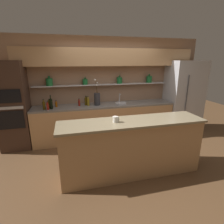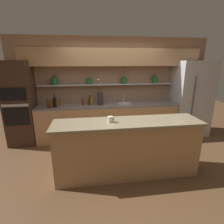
{
  "view_description": "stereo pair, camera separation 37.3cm",
  "coord_description": "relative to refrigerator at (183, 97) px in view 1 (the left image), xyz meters",
  "views": [
    {
      "loc": [
        -1.03,
        -3.05,
        2.02
      ],
      "look_at": [
        -0.16,
        0.42,
        0.95
      ],
      "focal_mm": 28.0,
      "sensor_mm": 36.0,
      "label": 1
    },
    {
      "loc": [
        -0.66,
        -3.12,
        2.02
      ],
      "look_at": [
        -0.16,
        0.42,
        0.95
      ],
      "focal_mm": 28.0,
      "sensor_mm": 36.0,
      "label": 2
    }
  ],
  "objects": [
    {
      "name": "bottle_oil_9",
      "position": [
        -2.76,
        0.08,
        0.01
      ],
      "size": [
        0.06,
        0.06,
        0.24
      ],
      "color": "#47380A",
      "rests_on": "back_counter_unit"
    },
    {
      "name": "bottle_sauce_1",
      "position": [
        -3.66,
        0.13,
        -0.01
      ],
      "size": [
        0.05,
        0.05,
        0.17
      ],
      "color": "black",
      "rests_on": "back_counter_unit"
    },
    {
      "name": "oven_tower",
      "position": [
        -4.41,
        0.04,
        0.0
      ],
      "size": [
        0.64,
        0.64,
        2.02
      ],
      "color": "#3D281E",
      "rests_on": "ground_plane"
    },
    {
      "name": "back_wall_unit",
      "position": [
        -2.14,
        0.33,
        0.54
      ],
      "size": [
        5.2,
        0.44,
        2.6
      ],
      "color": "#937056",
      "rests_on": "ground_plane"
    },
    {
      "name": "sink_fixture",
      "position": [
        -1.85,
        0.05,
        -0.06
      ],
      "size": [
        0.32,
        0.32,
        0.25
      ],
      "color": "#B7B7BC",
      "rests_on": "back_counter_unit"
    },
    {
      "name": "bottle_oil_6",
      "position": [
        -2.72,
        0.19,
        -0.0
      ],
      "size": [
        0.06,
        0.06,
        0.21
      ],
      "color": "#47380A",
      "rests_on": "back_counter_unit"
    },
    {
      "name": "bottle_oil_3",
      "position": [
        -3.74,
        -0.09,
        0.01
      ],
      "size": [
        0.06,
        0.06,
        0.25
      ],
      "color": "#47380A",
      "rests_on": "back_counter_unit"
    },
    {
      "name": "island_counter",
      "position": [
        -2.13,
        -1.59,
        -0.49
      ],
      "size": [
        2.55,
        0.61,
        1.02
      ],
      "color": "tan",
      "rests_on": "ground_plane"
    },
    {
      "name": "refrigerator",
      "position": [
        0.0,
        0.0,
        0.0
      ],
      "size": [
        0.93,
        0.73,
        2.01
      ],
      "color": "#B7B7BC",
      "rests_on": "ground_plane"
    },
    {
      "name": "bottle_sauce_8",
      "position": [
        -3.65,
        -0.14,
        -0.0
      ],
      "size": [
        0.05,
        0.05,
        0.2
      ],
      "color": "maroon",
      "rests_on": "back_counter_unit"
    },
    {
      "name": "bottle_wine_0",
      "position": [
        -3.58,
        -0.08,
        0.04
      ],
      "size": [
        0.07,
        0.07,
        0.33
      ],
      "color": "black",
      "rests_on": "back_counter_unit"
    },
    {
      "name": "coffee_mug",
      "position": [
        -2.43,
        -1.59,
        0.06
      ],
      "size": [
        0.11,
        0.09,
        0.1
      ],
      "color": "silver",
      "rests_on": "island_counter"
    },
    {
      "name": "back_counter_unit",
      "position": [
        -2.28,
        0.04,
        -0.55
      ],
      "size": [
        3.59,
        0.62,
        0.92
      ],
      "color": "tan",
      "rests_on": "ground_plane"
    },
    {
      "name": "bottle_sauce_4",
      "position": [
        -3.48,
        0.1,
        -0.02
      ],
      "size": [
        0.05,
        0.05,
        0.16
      ],
      "color": "#9E4C0A",
      "rests_on": "back_counter_unit"
    },
    {
      "name": "bottle_sauce_2",
      "position": [
        -2.93,
        0.06,
        -0.01
      ],
      "size": [
        0.05,
        0.05,
        0.18
      ],
      "color": "maroon",
      "rests_on": "back_counter_unit"
    },
    {
      "name": "flower_vase",
      "position": [
        -2.48,
        0.03,
        0.08
      ],
      "size": [
        0.15,
        0.15,
        0.66
      ],
      "color": "#2D2D33",
      "rests_on": "back_counter_unit"
    },
    {
      "name": "bottle_oil_7",
      "position": [
        -2.7,
        0.03,
        0.01
      ],
      "size": [
        0.06,
        0.06,
        0.25
      ],
      "color": "olive",
      "rests_on": "back_counter_unit"
    },
    {
      "name": "ground_plane",
      "position": [
        -2.13,
        -1.2,
        -1.01
      ],
      "size": [
        12.0,
        12.0,
        0.0
      ],
      "primitive_type": "plane",
      "color": "brown"
    },
    {
      "name": "bottle_oil_5",
      "position": [
        -3.63,
        0.0,
        0.01
      ],
      "size": [
        0.06,
        0.06,
        0.23
      ],
      "color": "brown",
      "rests_on": "back_counter_unit"
    }
  ]
}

